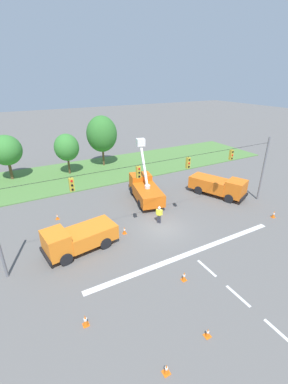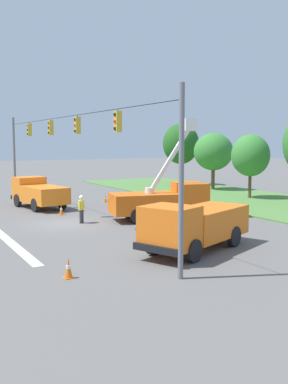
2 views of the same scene
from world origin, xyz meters
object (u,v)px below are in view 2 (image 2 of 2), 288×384
at_px(tree_far_west, 181,144).
at_px(utility_truck_support_far, 195,225).
at_px(tree_west, 213,152).
at_px(tree_centre, 251,156).
at_px(traffic_cone_far_left, 105,199).
at_px(utility_truck_support_near, 39,193).
at_px(traffic_cone_lane_edge_b, 61,210).
at_px(utility_truck_bucket_lift, 163,199).
at_px(traffic_cone_lane_edge_a, 68,268).
at_px(road_worker, 81,207).

xyz_separation_m(tree_far_west, utility_truck_support_far, (27.54, -17.59, -3.65)).
distance_m(tree_west, tree_centre, 7.63).
bearing_deg(tree_west, traffic_cone_far_left, -77.25).
relative_size(utility_truck_support_near, traffic_cone_lane_edge_b, 8.61).
bearing_deg(traffic_cone_lane_edge_b, tree_west, 112.17).
bearing_deg(tree_centre, utility_truck_support_far, -49.20).
xyz_separation_m(tree_far_west, utility_truck_bucket_lift, (19.47, -14.38, -3.53)).
relative_size(tree_west, utility_truck_support_far, 0.88).
bearing_deg(utility_truck_bucket_lift, traffic_cone_lane_edge_a, -46.68).
bearing_deg(utility_truck_support_near, road_worker, 3.39).
distance_m(tree_centre, utility_truck_support_near, 18.78).
bearing_deg(tree_west, road_worker, -59.01).
relative_size(tree_centre, utility_truck_support_far, 0.84).
distance_m(tree_centre, traffic_cone_lane_edge_b, 18.17).
height_order(tree_west, traffic_cone_far_left, tree_west).
height_order(road_worker, traffic_cone_far_left, road_worker).
height_order(tree_centre, utility_truck_support_near, tree_centre).
bearing_deg(tree_centre, traffic_cone_lane_edge_a, -56.51).
xyz_separation_m(utility_truck_bucket_lift, traffic_cone_lane_edge_a, (9.29, -9.85, -1.00)).
distance_m(tree_centre, utility_truck_support_far, 20.96).
relative_size(utility_truck_bucket_lift, traffic_cone_lane_edge_a, 9.03).
distance_m(tree_far_west, utility_truck_bucket_lift, 24.46).
xyz_separation_m(tree_centre, road_worker, (4.18, -17.73, -2.90)).
distance_m(traffic_cone_lane_edge_a, traffic_cone_lane_edge_b, 15.04).
bearing_deg(road_worker, utility_truck_support_near, -176.61).
relative_size(tree_centre, traffic_cone_far_left, 9.83).
bearing_deg(tree_centre, road_worker, -76.74).
relative_size(utility_truck_support_far, traffic_cone_far_left, 11.75).
bearing_deg(tree_centre, tree_far_west, 172.43).
relative_size(tree_far_west, traffic_cone_lane_edge_b, 10.24).
bearing_deg(traffic_cone_lane_edge_b, utility_truck_bucket_lift, 46.38).
distance_m(road_worker, traffic_cone_lane_edge_b, 3.76).
height_order(tree_centre, road_worker, tree_centre).
bearing_deg(utility_truck_support_near, utility_truck_bucket_lift, 31.53).
distance_m(tree_far_west, traffic_cone_far_left, 17.75).
relative_size(tree_far_west, utility_truck_support_far, 1.06).
bearing_deg(tree_far_west, traffic_cone_lane_edge_a, -40.11).
distance_m(traffic_cone_lane_edge_a, traffic_cone_far_left, 21.59).
xyz_separation_m(utility_truck_bucket_lift, road_worker, (-1.34, -5.21, -0.37)).
height_order(tree_centre, traffic_cone_lane_edge_b, tree_centre).
bearing_deg(traffic_cone_lane_edge_a, road_worker, 156.42).
relative_size(tree_centre, traffic_cone_lane_edge_b, 8.10).
relative_size(utility_truck_bucket_lift, utility_truck_support_near, 1.11).
relative_size(tree_centre, traffic_cone_lane_edge_a, 7.64).
xyz_separation_m(tree_far_west, tree_west, (6.51, -0.23, -0.82)).
bearing_deg(utility_truck_support_far, traffic_cone_far_left, 169.11).
xyz_separation_m(tree_centre, utility_truck_bucket_lift, (5.51, -12.52, -2.53)).
bearing_deg(traffic_cone_lane_edge_a, traffic_cone_lane_edge_b, 162.36).
bearing_deg(utility_truck_support_far, tree_west, 140.46).
distance_m(utility_truck_support_far, road_worker, 9.62).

